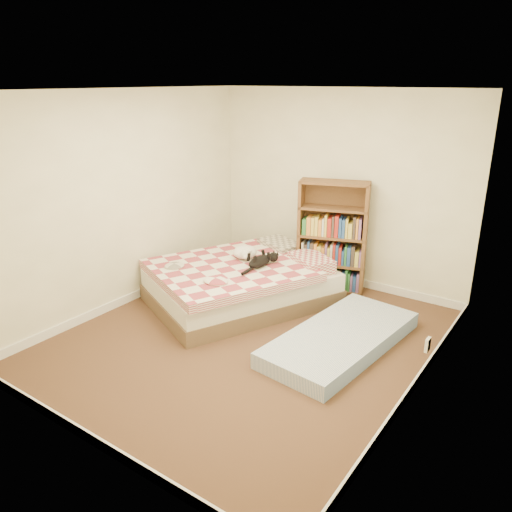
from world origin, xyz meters
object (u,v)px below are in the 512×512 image
Objects in this scene: bookshelf at (332,250)px; floor_mattress at (341,339)px; bed at (243,282)px; white_dog at (245,252)px; black_cat at (261,261)px.

bookshelf is 0.77× the size of floor_mattress.
bookshelf is (0.70, 0.98, 0.28)m from bed.
bookshelf reaches higher than white_dog.
bed is 1.23m from bookshelf.
floor_mattress is 1.70m from white_dog.
bed is 1.76× the size of bookshelf.
bed is at bearing 173.81° from floor_mattress.
black_cat is (-0.46, -0.93, 0.03)m from bookshelf.
bookshelf is 1.14m from white_dog.
black_cat is at bearing -12.80° from white_dog.
black_cat is (-1.24, 0.37, 0.48)m from floor_mattress.
bookshelf is 1.04m from black_cat.
black_cat reaches higher than floor_mattress.
black_cat is at bearing -134.74° from bookshelf.
white_dog reaches higher than floor_mattress.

